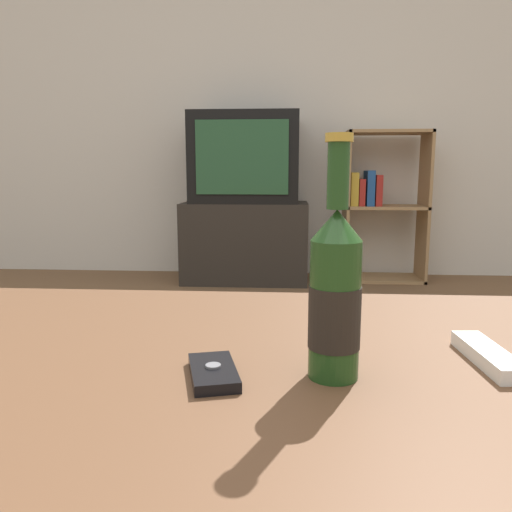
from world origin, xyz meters
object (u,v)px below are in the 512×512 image
remote_control (488,356)px  beer_bottle (335,295)px  bookshelf (379,202)px  cell_phone (213,372)px  tv_stand (245,242)px  television (245,158)px

remote_control → beer_bottle: bearing=-168.5°
bookshelf → cell_phone: (-0.70, -2.86, -0.04)m
tv_stand → remote_control: bearing=-78.2°
bookshelf → television: bearing=-174.4°
television → beer_bottle: size_ratio=2.38×
television → cell_phone: television is taller
bookshelf → cell_phone: size_ratio=8.65×
cell_phone → remote_control: size_ratio=0.76×
bookshelf → remote_control: 2.81m
television → bookshelf: 0.95m
beer_bottle → remote_control: size_ratio=1.94×
bookshelf → remote_control: size_ratio=6.59×
cell_phone → remote_control: 0.37m
bookshelf → beer_bottle: bookshelf is taller
tv_stand → bookshelf: bookshelf is taller
tv_stand → television: 0.56m
tv_stand → bookshelf: (0.90, 0.08, 0.27)m
beer_bottle → tv_stand: bearing=97.3°
bookshelf → cell_phone: bearing=-103.7°
television → remote_control: (0.56, -2.70, -0.33)m
remote_control → television: bearing=97.6°
television → bookshelf: size_ratio=0.70×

